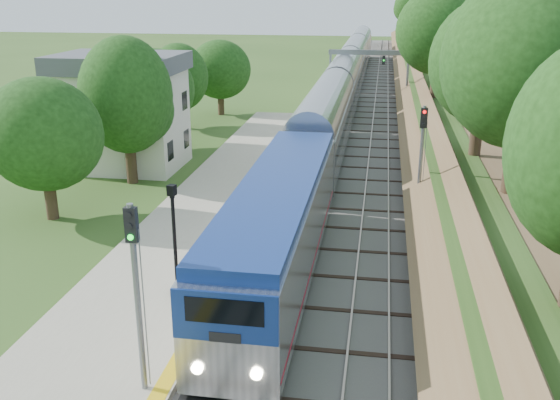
% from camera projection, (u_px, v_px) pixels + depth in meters
% --- Properties ---
extents(trackbed, '(9.50, 170.00, 0.28)m').
position_uv_depth(trackbed, '(364.00, 101.00, 70.73)').
color(trackbed, '#4C4944').
rests_on(trackbed, ground).
extents(platform, '(6.40, 68.00, 0.38)m').
position_uv_depth(platform, '(185.00, 247.00, 30.71)').
color(platform, '#A29A83').
rests_on(platform, ground).
extents(yellow_stripe, '(0.55, 68.00, 0.01)m').
position_uv_depth(yellow_stripe, '(241.00, 247.00, 30.21)').
color(yellow_stripe, gold).
rests_on(yellow_stripe, platform).
extents(embankment, '(10.64, 170.00, 11.70)m').
position_uv_depth(embankment, '(441.00, 86.00, 68.84)').
color(embankment, brown).
rests_on(embankment, ground).
extents(station_building, '(8.60, 6.60, 8.00)m').
position_uv_depth(station_building, '(122.00, 111.00, 43.86)').
color(station_building, beige).
rests_on(station_building, ground).
extents(signal_gantry, '(8.40, 0.38, 6.20)m').
position_uv_depth(signal_gantry, '(369.00, 64.00, 64.44)').
color(signal_gantry, slate).
rests_on(signal_gantry, ground).
extents(trees_behind_platform, '(7.82, 53.32, 7.21)m').
position_uv_depth(trees_behind_platform, '(103.00, 135.00, 34.57)').
color(trees_behind_platform, '#332316').
rests_on(trees_behind_platform, ground).
extents(train, '(3.11, 103.46, 4.57)m').
position_uv_depth(train, '(344.00, 88.00, 65.07)').
color(train, black).
rests_on(train, trackbed).
extents(lamppost_far, '(0.46, 0.46, 4.69)m').
position_uv_depth(lamppost_far, '(175.00, 247.00, 24.98)').
color(lamppost_far, black).
rests_on(lamppost_far, platform).
extents(signal_platform, '(0.36, 0.29, 6.15)m').
position_uv_depth(signal_platform, '(136.00, 279.00, 18.41)').
color(signal_platform, slate).
rests_on(signal_platform, platform).
extents(signal_farside, '(0.35, 0.28, 6.45)m').
position_uv_depth(signal_farside, '(421.00, 153.00, 32.71)').
color(signal_farside, slate).
rests_on(signal_farside, ground).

